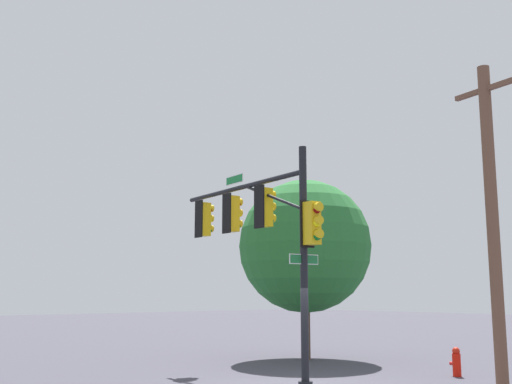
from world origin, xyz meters
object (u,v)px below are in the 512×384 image
at_px(utility_pole, 492,220).
at_px(fire_hydrant, 456,362).
at_px(signal_pole_assembly, 261,224).
at_px(tree_near, 305,246).

relative_size(utility_pole, fire_hydrant, 9.69).
relative_size(signal_pole_assembly, utility_pole, 0.84).
distance_m(utility_pole, tree_near, 9.06).
distance_m(fire_hydrant, tree_near, 7.17).
bearing_deg(signal_pole_assembly, tree_near, -58.76).
height_order(utility_pole, fire_hydrant, utility_pole).
xyz_separation_m(fire_hydrant, tree_near, (6.13, -0.12, 3.72)).
relative_size(signal_pole_assembly, tree_near, 1.02).
xyz_separation_m(utility_pole, fire_hydrant, (2.59, -2.35, -3.73)).
relative_size(fire_hydrant, tree_near, 0.13).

